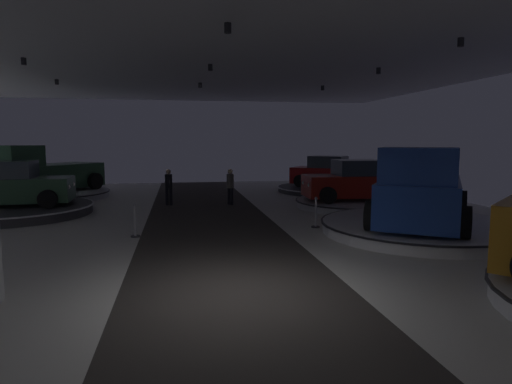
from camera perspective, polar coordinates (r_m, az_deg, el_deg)
ground at (r=8.24m, az=-2.37°, el=-13.47°), size 24.00×44.00×0.06m
display_platform_mid_right at (r=14.15m, az=20.80°, el=-4.39°), size 6.00×6.00×0.35m
pickup_truck_mid_right at (r=13.67m, az=20.91°, el=-0.14°), size 4.74×5.56×2.30m
display_platform_far_right at (r=18.94m, az=12.75°, el=-1.43°), size 4.95×4.95×0.31m
display_car_far_right at (r=18.85m, az=12.91°, el=1.29°), size 4.31×2.40×1.71m
display_platform_far_left at (r=18.89m, az=-29.33°, el=-2.08°), size 5.75×5.75×0.36m
display_car_far_left at (r=18.80m, az=-29.59°, el=0.72°), size 4.32×2.42×1.71m
display_platform_deep_right at (r=24.50m, az=9.76°, el=0.43°), size 5.93×5.93×0.28m
display_car_deep_right at (r=24.43m, az=9.73°, el=2.51°), size 4.44×3.97×1.71m
display_platform_deep_left at (r=23.69m, az=-25.58°, el=-0.31°), size 5.68×5.68×0.32m
pickup_truck_deep_left at (r=23.39m, az=-26.33°, el=2.22°), size 4.79×5.53×2.30m
visitor_walking_near at (r=19.29m, az=-11.46°, el=0.93°), size 0.32×0.32×1.59m
visitor_walking_far at (r=19.13m, az=-3.42°, el=1.01°), size 0.32×0.32×1.59m
stanchion_a at (r=14.27m, az=7.88°, el=-3.20°), size 0.28×0.28×1.01m
stanchion_b at (r=13.25m, az=-15.67°, el=-4.16°), size 0.28×0.28×1.01m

